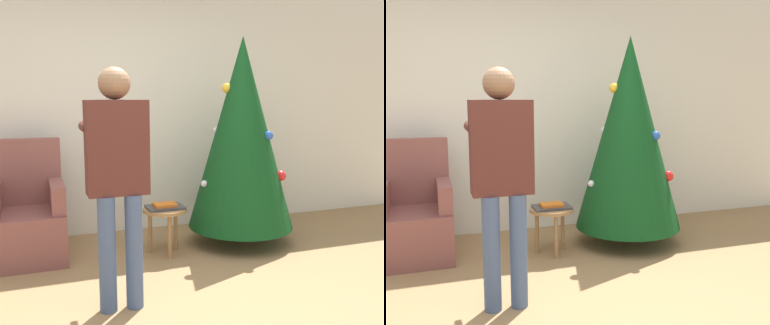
% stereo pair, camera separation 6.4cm
% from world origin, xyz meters
% --- Properties ---
extents(wall_back, '(8.00, 0.06, 2.70)m').
position_xyz_m(wall_back, '(0.00, 2.23, 1.35)').
color(wall_back, silver).
rests_on(wall_back, ground_plane).
extents(christmas_tree, '(1.05, 1.05, 2.05)m').
position_xyz_m(christmas_tree, '(1.14, 1.40, 1.11)').
color(christmas_tree, brown).
rests_on(christmas_tree, ground_plane).
extents(armchair, '(0.65, 0.74, 1.08)m').
position_xyz_m(armchair, '(-0.89, 1.67, 0.37)').
color(armchair, brown).
rests_on(armchair, ground_plane).
extents(person_standing, '(0.43, 0.57, 1.67)m').
position_xyz_m(person_standing, '(-0.27, 0.43, 1.00)').
color(person_standing, '#475B84').
rests_on(person_standing, ground_plane).
extents(side_stool, '(0.42, 0.42, 0.44)m').
position_xyz_m(side_stool, '(0.33, 1.34, 0.37)').
color(side_stool, '#A37547').
rests_on(side_stool, ground_plane).
extents(laptop, '(0.34, 0.25, 0.02)m').
position_xyz_m(laptop, '(0.33, 1.34, 0.45)').
color(laptop, '#38383D').
rests_on(laptop, side_stool).
extents(book, '(0.21, 0.16, 0.02)m').
position_xyz_m(book, '(0.33, 1.34, 0.47)').
color(book, orange).
rests_on(book, laptop).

